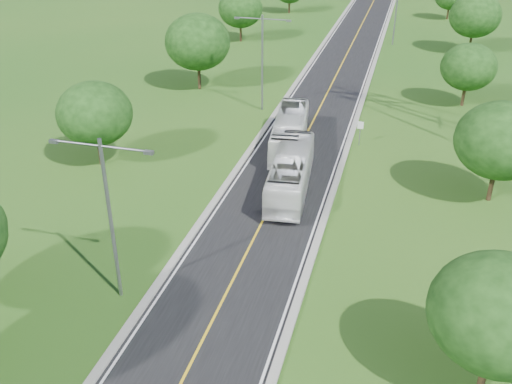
# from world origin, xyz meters

# --- Properties ---
(ground) EXTENTS (260.00, 260.00, 0.00)m
(ground) POSITION_xyz_m (0.00, 60.00, 0.00)
(ground) COLOR #205217
(ground) RESTS_ON ground
(road) EXTENTS (8.00, 150.00, 0.06)m
(road) POSITION_xyz_m (0.00, 66.00, 0.03)
(road) COLOR black
(road) RESTS_ON ground
(curb_left) EXTENTS (0.50, 150.00, 0.22)m
(curb_left) POSITION_xyz_m (-4.25, 66.00, 0.11)
(curb_left) COLOR gray
(curb_left) RESTS_ON ground
(curb_right) EXTENTS (0.50, 150.00, 0.22)m
(curb_right) POSITION_xyz_m (4.25, 66.00, 0.11)
(curb_right) COLOR gray
(curb_right) RESTS_ON ground
(speed_limit_sign) EXTENTS (0.55, 0.09, 2.40)m
(speed_limit_sign) POSITION_xyz_m (5.20, 37.98, 1.60)
(speed_limit_sign) COLOR slate
(speed_limit_sign) RESTS_ON ground
(streetlight_near_left) EXTENTS (5.90, 0.25, 10.00)m
(streetlight_near_left) POSITION_xyz_m (-6.00, 12.00, 5.94)
(streetlight_near_left) COLOR slate
(streetlight_near_left) RESTS_ON ground
(streetlight_mid_left) EXTENTS (5.90, 0.25, 10.00)m
(streetlight_mid_left) POSITION_xyz_m (-6.00, 45.00, 5.94)
(streetlight_mid_left) COLOR slate
(streetlight_mid_left) RESTS_ON ground
(streetlight_far_right) EXTENTS (5.90, 0.25, 10.00)m
(streetlight_far_right) POSITION_xyz_m (6.00, 78.00, 5.94)
(streetlight_far_right) COLOR slate
(streetlight_far_right) RESTS_ON ground
(tree_lb) EXTENTS (6.30, 6.30, 7.33)m
(tree_lb) POSITION_xyz_m (-16.00, 28.00, 4.64)
(tree_lb) COLOR black
(tree_lb) RESTS_ON ground
(tree_lc) EXTENTS (7.56, 7.56, 8.79)m
(tree_lc) POSITION_xyz_m (-15.00, 50.00, 5.58)
(tree_lc) COLOR black
(tree_lc) RESTS_ON ground
(tree_ld) EXTENTS (6.72, 6.72, 7.82)m
(tree_ld) POSITION_xyz_m (-17.00, 74.00, 4.95)
(tree_ld) COLOR black
(tree_ld) RESTS_ON ground
(tree_ra) EXTENTS (6.30, 6.30, 7.33)m
(tree_ra) POSITION_xyz_m (14.00, 10.00, 4.64)
(tree_ra) COLOR black
(tree_ra) RESTS_ON ground
(tree_rb) EXTENTS (6.72, 6.72, 7.82)m
(tree_rb) POSITION_xyz_m (16.00, 30.00, 4.95)
(tree_rb) COLOR black
(tree_rb) RESTS_ON ground
(tree_rc) EXTENTS (5.88, 5.88, 6.84)m
(tree_rc) POSITION_xyz_m (15.00, 52.00, 4.33)
(tree_rc) COLOR black
(tree_rc) RESTS_ON ground
(tree_rd) EXTENTS (7.14, 7.14, 8.30)m
(tree_rd) POSITION_xyz_m (17.00, 76.00, 5.27)
(tree_rd) COLOR black
(tree_rd) RESTS_ON ground
(bus_outbound) EXTENTS (3.71, 11.64, 3.19)m
(bus_outbound) POSITION_xyz_m (0.92, 27.44, 1.65)
(bus_outbound) COLOR white
(bus_outbound) RESTS_ON road
(bus_inbound) EXTENTS (4.05, 11.68, 3.19)m
(bus_inbound) POSITION_xyz_m (-0.93, 35.62, 1.65)
(bus_inbound) COLOR white
(bus_inbound) RESTS_ON road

